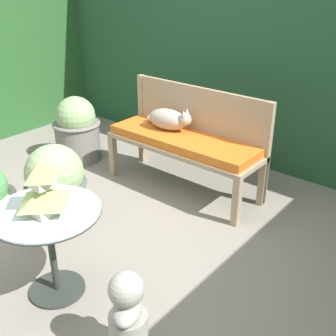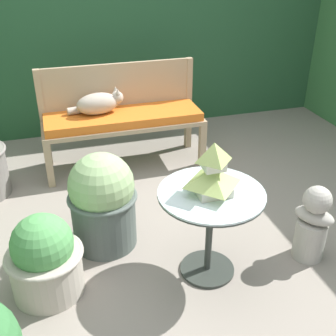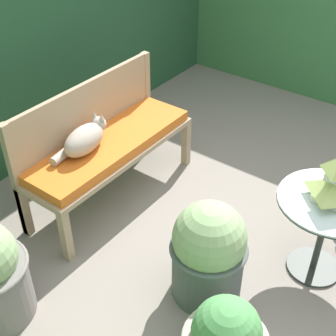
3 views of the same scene
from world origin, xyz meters
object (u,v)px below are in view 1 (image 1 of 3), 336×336
patio_table (49,229)px  potted_plant_table_near (56,188)px  pagoda_birdhouse (43,190)px  garden_bench (183,144)px  garden_bust (128,318)px  potted_plant_bench_left (77,130)px  cat (169,119)px

patio_table → potted_plant_table_near: 0.78m
pagoda_birdhouse → garden_bench: bearing=97.9°
garden_bust → potted_plant_bench_left: bearing=-159.8°
patio_table → potted_plant_bench_left: bearing=136.4°
garden_bench → cat: size_ratio=2.86×
patio_table → garden_bust: size_ratio=1.18×
garden_bench → potted_plant_table_near: bearing=-108.3°
garden_bench → patio_table: 1.63m
garden_bench → garden_bust: garden_bust is taller
cat → garden_bust: size_ratio=0.93×
potted_plant_bench_left → potted_plant_table_near: bearing=-46.2°
pagoda_birdhouse → garden_bust: bearing=-4.8°
garden_bench → pagoda_birdhouse: pagoda_birdhouse is taller
pagoda_birdhouse → potted_plant_bench_left: pagoda_birdhouse is taller
garden_bust → patio_table: bearing=-130.7°
cat → patio_table: bearing=-83.9°
garden_bench → patio_table: patio_table is taller
pagoda_birdhouse → potted_plant_table_near: 0.87m
patio_table → potted_plant_bench_left: 2.09m
garden_bench → patio_table: size_ratio=2.26×
patio_table → pagoda_birdhouse: (-0.00, 0.00, 0.27)m
garden_bench → potted_plant_bench_left: size_ratio=2.12×
garden_bench → pagoda_birdhouse: 1.66m
cat → potted_plant_table_near: (-0.16, -1.18, -0.28)m
potted_plant_bench_left → potted_plant_table_near: 1.31m
garden_bench → potted_plant_table_near: potted_plant_table_near is taller
pagoda_birdhouse → potted_plant_table_near: pagoda_birdhouse is taller
pagoda_birdhouse → garden_bust: size_ratio=0.59×
garden_bench → cat: (-0.21, 0.05, 0.18)m
potted_plant_bench_left → potted_plant_table_near: size_ratio=0.99×
cat → potted_plant_table_near: cat is taller
garden_bust → cat: bearing=177.8°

